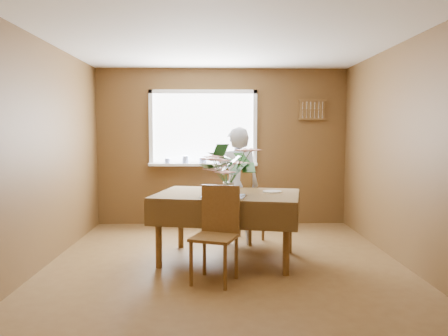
{
  "coord_description": "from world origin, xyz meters",
  "views": [
    {
      "loc": [
        -0.11,
        -4.77,
        1.49
      ],
      "look_at": [
        0.0,
        0.55,
        1.05
      ],
      "focal_mm": 35.0,
      "sensor_mm": 36.0,
      "label": 1
    }
  ],
  "objects_px": {
    "seated_woman": "(237,186)",
    "flower_bouquet": "(228,165)",
    "chair_far": "(241,202)",
    "dining_table": "(228,201)",
    "chair_near": "(217,229)"
  },
  "relations": [
    {
      "from": "dining_table",
      "to": "seated_woman",
      "type": "height_order",
      "value": "seated_woman"
    },
    {
      "from": "dining_table",
      "to": "chair_near",
      "type": "height_order",
      "value": "chair_near"
    },
    {
      "from": "dining_table",
      "to": "chair_far",
      "type": "relative_size",
      "value": 1.77
    },
    {
      "from": "chair_far",
      "to": "flower_bouquet",
      "type": "height_order",
      "value": "flower_bouquet"
    },
    {
      "from": "chair_near",
      "to": "flower_bouquet",
      "type": "height_order",
      "value": "flower_bouquet"
    },
    {
      "from": "chair_far",
      "to": "chair_near",
      "type": "height_order",
      "value": "chair_far"
    },
    {
      "from": "seated_woman",
      "to": "flower_bouquet",
      "type": "bearing_deg",
      "value": 84.01
    },
    {
      "from": "dining_table",
      "to": "seated_woman",
      "type": "xyz_separation_m",
      "value": [
        0.15,
        0.73,
        0.09
      ]
    },
    {
      "from": "dining_table",
      "to": "flower_bouquet",
      "type": "distance_m",
      "value": 0.48
    },
    {
      "from": "chair_far",
      "to": "chair_near",
      "type": "bearing_deg",
      "value": 110.05
    },
    {
      "from": "chair_far",
      "to": "flower_bouquet",
      "type": "bearing_deg",
      "value": 111.15
    },
    {
      "from": "chair_far",
      "to": "chair_near",
      "type": "distance_m",
      "value": 1.51
    },
    {
      "from": "dining_table",
      "to": "seated_woman",
      "type": "relative_size",
      "value": 1.16
    },
    {
      "from": "chair_near",
      "to": "seated_woman",
      "type": "relative_size",
      "value": 0.61
    },
    {
      "from": "chair_far",
      "to": "dining_table",
      "type": "bearing_deg",
      "value": 108.15
    }
  ]
}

